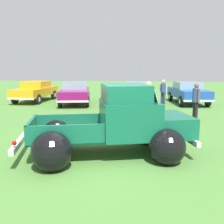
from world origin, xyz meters
name	(u,v)px	position (x,y,z in m)	size (l,w,h in m)	color
ground_plane	(105,154)	(0.00, 0.00, 0.00)	(80.00, 80.00, 0.00)	#548C3D
vintage_pickup_truck	(119,127)	(0.38, 0.10, 0.76)	(4.95, 3.63, 1.96)	black
show_car_0	(36,90)	(-6.58, 10.81, 0.78)	(1.90, 4.53, 1.43)	black
show_car_1	(75,92)	(-3.45, 9.90, 0.78)	(2.69, 4.90, 1.43)	black
show_car_2	(136,92)	(0.57, 10.75, 0.78)	(1.85, 4.66, 1.43)	black
show_car_3	(188,92)	(4.00, 10.97, 0.78)	(2.41, 4.61, 1.43)	black
spectator_0	(163,90)	(2.33, 10.37, 0.91)	(0.49, 0.47, 1.61)	navy
spectator_1	(196,99)	(3.43, 5.39, 0.95)	(0.43, 0.53, 1.66)	black
spectator_2	(148,101)	(1.22, 3.46, 1.06)	(0.45, 0.52, 1.84)	#4C4742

